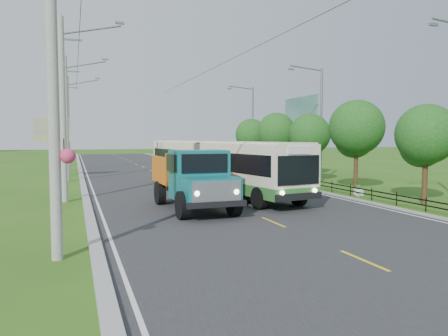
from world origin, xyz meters
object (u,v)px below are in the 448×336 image
tree_fourth (309,137)px  billboard_right (301,118)px  pole_nearest (55,88)px  planter_mid (296,179)px  billboard_left (52,134)px  tree_fifth (276,134)px  dump_truck (193,176)px  planter_far (255,172)px  tree_second (425,138)px  tree_third (356,131)px  tree_back (251,136)px  bus (217,163)px  streetlight_mid (319,120)px  planter_near (359,191)px  streetlight_far (251,125)px  pole_mid (67,118)px  pole_near (63,109)px  pole_far (68,123)px

tree_fourth → billboard_right: billboard_right is taller
pole_nearest → planter_mid: bearing=45.3°
billboard_left → billboard_right: (21.80, -4.00, 1.48)m
tree_fifth → dump_truck: bearing=-127.5°
planter_far → tree_second: bearing=-86.4°
tree_third → billboard_left: size_ratio=1.15×
tree_back → bus: tree_back is taller
streetlight_mid → dump_truck: streetlight_mid is taller
planter_mid → streetlight_mid: bearing=0.0°
tree_third → planter_near: size_ratio=8.96×
pole_nearest → streetlight_far: (18.88, 31.00, -0.03)m
pole_mid → bus: size_ratio=0.59×
tree_second → tree_third: size_ratio=0.88×
pole_near → tree_third: size_ratio=1.67×
planter_near → tree_back: bearing=86.4°
pole_near → streetlight_far: size_ratio=1.10×
planter_near → bus: size_ratio=0.04×
billboard_right → pole_far: bearing=147.7°
pole_far → pole_near: bearing=-90.0°
pole_near → dump_truck: pole_near is taller
bus → tree_third: bearing=-21.4°
planter_mid → tree_fourth: bearing=6.4°
tree_fourth → tree_back: bearing=90.0°
billboard_left → planter_near: bearing=-44.8°
planter_near → planter_mid: 8.00m
pole_mid → tree_fourth: (18.12, -6.86, -1.51)m
pole_near → planter_mid: (16.86, 5.00, -4.81)m
tree_back → planter_far: tree_back is taller
planter_far → billboard_right: billboard_right is taller
pole_far → tree_second: 35.82m
pole_near → planter_near: (16.86, -3.00, -4.81)m
pole_near → planter_mid: 18.23m
pole_near → tree_second: 19.44m
pole_near → pole_mid: (0.00, 12.00, 0.00)m
tree_fifth → tree_back: (-0.00, 6.00, -0.20)m
pole_nearest → tree_fourth: (18.10, 17.14, -1.35)m
tree_fourth → bus: (-9.01, -4.09, -1.66)m
pole_nearest → tree_fourth: pole_nearest is taller
tree_back → planter_near: tree_back is taller
pole_mid → planter_far: bearing=3.4°
planter_near → pole_nearest: bearing=-151.9°
pole_mid → planter_mid: 18.88m
billboard_left → bus: (10.34, -13.94, -1.94)m
tree_third → streetlight_mid: bearing=82.4°
dump_truck → planter_far: bearing=56.8°
pole_nearest → planter_mid: pole_nearest is taller
pole_mid → tree_third: pole_mid is taller
tree_third → bus: size_ratio=0.36×
pole_nearest → billboard_left: (-1.26, 27.00, -1.07)m
pole_near → planter_far: (16.86, 13.00, -4.81)m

